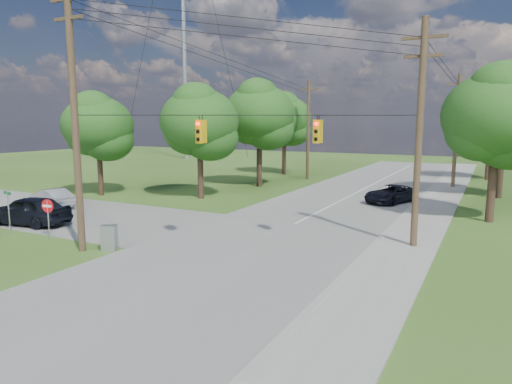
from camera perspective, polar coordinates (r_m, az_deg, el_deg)
The scene contains 23 objects.
ground at distance 19.36m, azimuth -12.54°, elevation -9.22°, with size 140.00×140.00×0.00m, color #35541C.
main_road at distance 22.26m, azimuth -0.15°, elevation -6.57°, with size 10.00×100.00×0.03m, color gray.
sidewalk_east at distance 20.15m, azimuth 17.16°, elevation -8.51°, with size 2.60×100.00×0.12m, color #9A9790.
pole_sw at distance 21.97m, azimuth -21.75°, elevation 9.00°, with size 2.00×0.32×12.00m.
pole_ne at distance 22.21m, azimuth 19.74°, elevation 7.13°, with size 2.00×0.32×10.50m.
pole_north_e at distance 44.11m, azimuth 23.76°, elevation 7.05°, with size 2.00×0.32×10.00m.
pole_north_w at distance 47.17m, azimuth 6.54°, elevation 7.80°, with size 2.00×0.32×10.00m.
power_lines at distance 27.80m, azimuth 5.42°, elevation 15.46°, with size 13.93×29.62×4.93m.
traffic_signals at distance 20.70m, azimuth 0.47°, elevation 7.64°, with size 4.91×3.27×1.05m.
radio_mast at distance 76.22m, azimuth -9.07°, elevation 21.28°, with size 0.70×0.70×45.00m, color #96999C.
tree_w_near at distance 35.22m, azimuth -7.08°, elevation 8.76°, with size 6.00×6.00×8.40m.
tree_w_mid at distance 41.59m, azimuth 0.43°, elevation 9.73°, with size 6.40×6.40×9.22m.
tree_w_far at distance 51.47m, azimuth 3.57°, elevation 9.17°, with size 6.00×6.00×8.73m.
tree_e_near at distance 29.99m, azimuth 27.94°, elevation 8.44°, with size 6.20×6.20×8.81m.
tree_e_mid at distance 40.01m, azimuth 28.72°, elevation 9.17°, with size 6.60×6.60×9.64m.
tree_e_far at distance 51.99m, azimuth 27.33°, elevation 7.85°, with size 5.80×5.80×8.32m.
tree_cross_n at distance 38.54m, azimuth -19.17°, elevation 7.85°, with size 5.60×5.60×7.91m.
car_cross_dark at distance 29.24m, azimuth -26.57°, elevation -2.05°, with size 2.00×4.97×1.69m, color black.
car_cross_silver at distance 34.43m, azimuth -24.18°, elevation -0.69°, with size 1.40×4.03×1.33m, color #B9BCC1.
car_main_north at distance 34.81m, azimuth 16.52°, elevation -0.22°, with size 2.14×4.64×1.29m, color black.
control_cabinet at distance 22.21m, azimuth -17.88°, elevation -5.48°, with size 0.67×0.48×1.21m, color #96999C.
do_not_enter_sign at distance 25.06m, azimuth -24.60°, elevation -2.05°, with size 0.69×0.16×2.10m.
street_name_sign at distance 27.28m, azimuth -28.55°, elevation -1.59°, with size 0.69×0.12×2.31m.
Camera 1 is at (12.00, -13.99, 5.93)m, focal length 32.00 mm.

